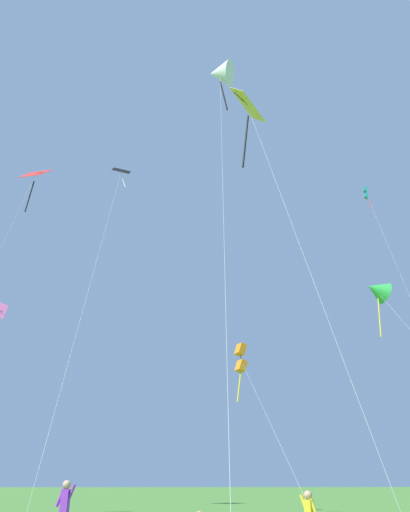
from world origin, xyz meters
TOP-DOWN VIEW (x-y plane):
  - kite_red_high at (-12.80, 33.77)m, footprint 4.94×6.62m
  - kite_teal_box at (17.21, 37.48)m, footprint 1.68×8.55m
  - kite_orange_box at (3.16, 27.38)m, footprint 2.14×8.30m
  - kite_yellow_diamond at (2.24, 16.36)m, footprint 3.50×6.69m
  - kite_green_small at (13.26, 29.74)m, footprint 3.75×10.90m
  - kite_white_distant at (1.35, 19.98)m, footprint 2.29×12.80m
  - kite_black_large at (-4.58, 24.17)m, footprint 1.44×10.45m
  - person_in_red_shirt at (-4.01, 14.07)m, footprint 0.57×0.24m

SIDE VIEW (x-z plane):
  - person_in_red_shirt at x=-4.01m, z-range 0.18..1.94m
  - kite_orange_box at x=3.16m, z-range 3.73..13.10m
  - kite_green_small at x=13.26m, z-range 6.49..21.45m
  - kite_yellow_diamond at x=2.24m, z-range 7.66..26.73m
  - kite_black_large at x=-4.58m, z-range 8.01..28.26m
  - kite_white_distant at x=1.35m, z-range 11.32..35.78m
  - kite_red_high at x=-12.80m, z-range 11.08..37.03m
  - kite_teal_box at x=17.21m, z-range 12.63..40.14m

